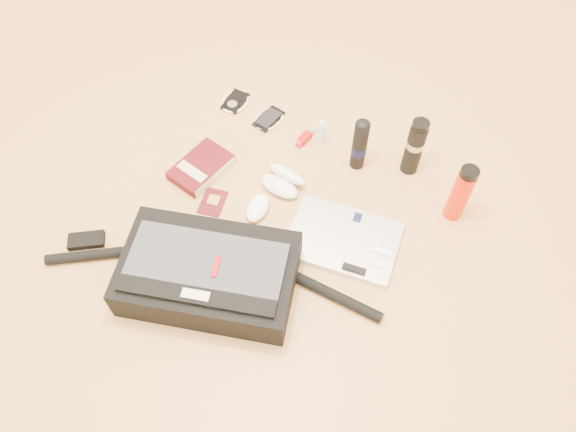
{
  "coord_description": "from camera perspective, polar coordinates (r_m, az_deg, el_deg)",
  "views": [
    {
      "loc": [
        0.55,
        -0.76,
        1.53
      ],
      "look_at": [
        0.03,
        0.06,
        0.06
      ],
      "focal_mm": 35.0,
      "sensor_mm": 36.0,
      "label": 1
    }
  ],
  "objects": [
    {
      "name": "spray_bottle",
      "position": [
        2.0,
        3.45,
        8.46
      ],
      "size": [
        0.03,
        0.03,
        0.1
      ],
      "rotation": [
        0.0,
        0.0,
        0.11
      ],
      "color": "#A9CFEA",
      "rests_on": "ground"
    },
    {
      "name": "inhaler",
      "position": [
        2.03,
        1.78,
        7.99
      ],
      "size": [
        0.03,
        0.1,
        0.03
      ],
      "rotation": [
        0.0,
        0.0,
        -0.07
      ],
      "color": "#A70C08",
      "rests_on": "ground"
    },
    {
      "name": "aerosol_can",
      "position": [
        1.9,
        7.3,
        7.25
      ],
      "size": [
        0.06,
        0.06,
        0.22
      ],
      "rotation": [
        0.0,
        0.0,
        -0.27
      ],
      "color": "black",
      "rests_on": "ground"
    },
    {
      "name": "thermos_black",
      "position": [
        1.91,
        12.74,
        6.89
      ],
      "size": [
        0.07,
        0.07,
        0.23
      ],
      "rotation": [
        0.0,
        0.0,
        0.1
      ],
      "color": "black",
      "rests_on": "ground"
    },
    {
      "name": "messenger_bag",
      "position": [
        1.67,
        -8.14,
        -5.81
      ],
      "size": [
        0.98,
        0.48,
        0.14
      ],
      "rotation": [
        0.0,
        0.0,
        0.38
      ],
      "color": "black",
      "rests_on": "ground"
    },
    {
      "name": "mouse",
      "position": [
        1.84,
        -3.13,
        0.82
      ],
      "size": [
        0.09,
        0.13,
        0.04
      ],
      "rotation": [
        0.0,
        0.0,
        0.22
      ],
      "color": "white",
      "rests_on": "ground"
    },
    {
      "name": "passport",
      "position": [
        1.88,
        -7.65,
        1.41
      ],
      "size": [
        0.11,
        0.13,
        0.01
      ],
      "rotation": [
        0.0,
        0.0,
        0.31
      ],
      "color": "#440B11",
      "rests_on": "ground"
    },
    {
      "name": "laptop",
      "position": [
        1.78,
        5.68,
        -2.44
      ],
      "size": [
        0.39,
        0.31,
        0.03
      ],
      "rotation": [
        0.0,
        0.0,
        0.22
      ],
      "color": "silver",
      "rests_on": "ground"
    },
    {
      "name": "phone",
      "position": [
        2.1,
        -1.96,
        9.85
      ],
      "size": [
        0.1,
        0.12,
        0.01
      ],
      "rotation": [
        0.0,
        0.0,
        -0.08
      ],
      "color": "black",
      "rests_on": "ground"
    },
    {
      "name": "sunglasses_case",
      "position": [
        1.89,
        -0.49,
        3.62
      ],
      "size": [
        0.15,
        0.12,
        0.08
      ],
      "rotation": [
        0.0,
        0.0,
        -0.04
      ],
      "color": "white",
      "rests_on": "ground"
    },
    {
      "name": "book",
      "position": [
        1.96,
        -8.8,
        4.89
      ],
      "size": [
        0.16,
        0.22,
        0.04
      ],
      "rotation": [
        0.0,
        0.0,
        -0.11
      ],
      "color": "#41090E",
      "rests_on": "ground"
    },
    {
      "name": "ground",
      "position": [
        1.8,
        -1.91,
        -2.08
      ],
      "size": [
        4.0,
        4.0,
        0.0
      ],
      "primitive_type": "plane",
      "color": "tan",
      "rests_on": "ground"
    },
    {
      "name": "ipod",
      "position": [
        2.17,
        -5.38,
        11.52
      ],
      "size": [
        0.11,
        0.12,
        0.01
      ],
      "rotation": [
        0.0,
        0.0,
        0.1
      ],
      "color": "black",
      "rests_on": "ground"
    },
    {
      "name": "thermos_red",
      "position": [
        1.83,
        17.13,
        2.2
      ],
      "size": [
        0.06,
        0.06,
        0.23
      ],
      "rotation": [
        0.0,
        0.0,
        0.07
      ],
      "color": "red",
      "rests_on": "ground"
    }
  ]
}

